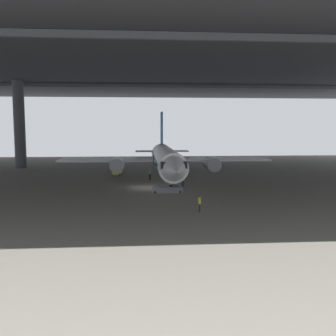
{
  "coord_description": "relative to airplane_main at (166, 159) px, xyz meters",
  "views": [
    {
      "loc": [
        -1.17,
        -47.03,
        7.53
      ],
      "look_at": [
        2.47,
        1.24,
        2.4
      ],
      "focal_mm": 39.57,
      "sensor_mm": 36.0,
      "label": 1
    }
  ],
  "objects": [
    {
      "name": "airplane_main",
      "position": [
        0.0,
        0.0,
        0.0
      ],
      "size": [
        31.26,
        32.56,
        10.4
      ],
      "color": "white",
      "rests_on": "ground_plane"
    },
    {
      "name": "ground_plane",
      "position": [
        -2.49,
        -5.49,
        -3.25
      ],
      "size": [
        110.0,
        110.0,
        0.0
      ],
      "primitive_type": "plane",
      "color": "gray"
    },
    {
      "name": "baggage_tug",
      "position": [
        -7.41,
        7.43,
        -2.72
      ],
      "size": [
        1.61,
        2.38,
        0.9
      ],
      "color": "yellow",
      "rests_on": "ground_plane"
    },
    {
      "name": "crew_worker_near_nose",
      "position": [
        1.69,
        -19.89,
        -2.36
      ],
      "size": [
        0.28,
        0.54,
        1.57
      ],
      "color": "#232838",
      "rests_on": "ground_plane"
    },
    {
      "name": "crew_worker_by_stairs",
      "position": [
        1.85,
        -5.14,
        -2.34
      ],
      "size": [
        0.44,
        0.4,
        1.61
      ],
      "color": "#232838",
      "rests_on": "ground_plane"
    },
    {
      "name": "hangar_structure",
      "position": [
        -2.61,
        8.3,
        14.0
      ],
      "size": [
        121.0,
        99.0,
        17.9
      ],
      "color": "#4C4F54",
      "rests_on": "ground_plane"
    },
    {
      "name": "boarding_stairs",
      "position": [
        -0.54,
        -9.1,
        -2.54
      ],
      "size": [
        3.98,
        1.53,
        4.43
      ],
      "color": "slate",
      "rests_on": "ground_plane"
    }
  ]
}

